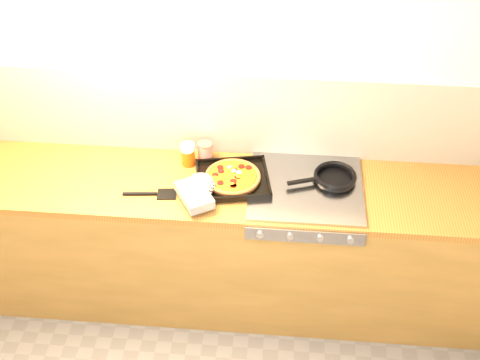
# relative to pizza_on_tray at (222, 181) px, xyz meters

# --- Properties ---
(room_shell) EXTENTS (3.20, 3.20, 3.20)m
(room_shell) POSITION_rel_pizza_on_tray_xyz_m (-0.01, 0.32, 0.21)
(room_shell) COLOR white
(room_shell) RESTS_ON ground
(counter_run) EXTENTS (3.20, 0.62, 0.90)m
(counter_run) POSITION_rel_pizza_on_tray_xyz_m (-0.00, 0.03, -0.49)
(counter_run) COLOR olive
(counter_run) RESTS_ON ground
(stovetop) EXTENTS (0.60, 0.56, 0.02)m
(stovetop) POSITION_rel_pizza_on_tray_xyz_m (0.44, 0.03, -0.04)
(stovetop) COLOR #949599
(stovetop) RESTS_ON counter_run
(pizza_on_tray) EXTENTS (0.52, 0.51, 0.06)m
(pizza_on_tray) POSITION_rel_pizza_on_tray_xyz_m (0.00, 0.00, 0.00)
(pizza_on_tray) COLOR black
(pizza_on_tray) RESTS_ON stovetop
(frying_pan) EXTENTS (0.40, 0.29, 0.04)m
(frying_pan) POSITION_rel_pizza_on_tray_xyz_m (0.59, 0.09, -0.01)
(frying_pan) COLOR black
(frying_pan) RESTS_ON stovetop
(tomato_can) EXTENTS (0.09, 0.09, 0.12)m
(tomato_can) POSITION_rel_pizza_on_tray_xyz_m (-0.12, 0.23, 0.02)
(tomato_can) COLOR #9A0C10
(tomato_can) RESTS_ON counter_run
(juice_glass) EXTENTS (0.10, 0.10, 0.13)m
(juice_glass) POSITION_rel_pizza_on_tray_xyz_m (-0.21, 0.18, 0.03)
(juice_glass) COLOR #E04E0D
(juice_glass) RESTS_ON counter_run
(wooden_spoon) EXTENTS (0.29, 0.13, 0.02)m
(wooden_spoon) POSITION_rel_pizza_on_tray_xyz_m (0.11, 0.18, -0.03)
(wooden_spoon) COLOR #A07544
(wooden_spoon) RESTS_ON counter_run
(black_spatula) EXTENTS (0.29, 0.09, 0.02)m
(black_spatula) POSITION_rel_pizza_on_tray_xyz_m (-0.37, -0.09, -0.03)
(black_spatula) COLOR black
(black_spatula) RESTS_ON counter_run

